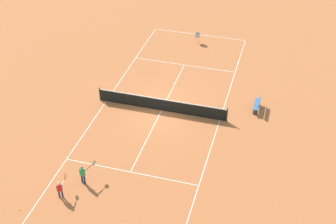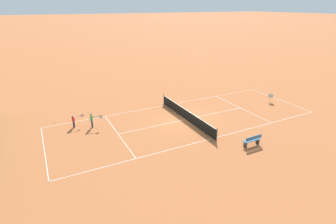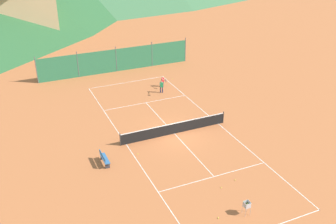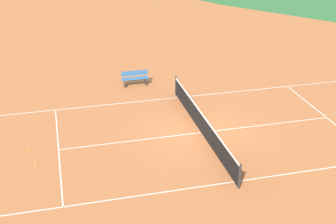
{
  "view_description": "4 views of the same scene",
  "coord_description": "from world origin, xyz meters",
  "px_view_note": "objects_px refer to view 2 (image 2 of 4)",
  "views": [
    {
      "loc": [
        -7.58,
        25.04,
        19.04
      ],
      "look_at": [
        -0.9,
        1.51,
        1.09
      ],
      "focal_mm": 50.0,
      "sensor_mm": 36.0,
      "label": 1
    },
    {
      "loc": [
        -18.7,
        11.43,
        9.73
      ],
      "look_at": [
        0.54,
        1.57,
        0.83
      ],
      "focal_mm": 28.0,
      "sensor_mm": 36.0,
      "label": 2
    },
    {
      "loc": [
        -11.69,
        -25.0,
        15.83
      ],
      "look_at": [
        0.25,
        1.84,
        1.06
      ],
      "focal_mm": 42.0,
      "sensor_mm": 36.0,
      "label": 3
    },
    {
      "loc": [
        17.92,
        -6.07,
        10.06
      ],
      "look_at": [
        0.45,
        -1.69,
        1.45
      ],
      "focal_mm": 50.0,
      "sensor_mm": 36.0,
      "label": 4
    }
  ],
  "objects_px": {
    "ball_hopper": "(271,96)",
    "tennis_ball_mid_court": "(251,106)",
    "player_far_baseline": "(74,120)",
    "tennis_ball_by_net_left": "(280,107)",
    "tennis_ball_near_corner": "(240,103)",
    "courtside_bench": "(252,140)",
    "tennis_ball_by_net_right": "(54,122)",
    "tennis_net": "(186,114)",
    "tennis_ball_service_box": "(227,132)",
    "player_near_baseline": "(92,119)"
  },
  "relations": [
    {
      "from": "player_near_baseline",
      "to": "tennis_ball_by_net_left",
      "type": "xyz_separation_m",
      "value": [
        -4.08,
        -17.99,
        -0.71
      ]
    },
    {
      "from": "tennis_ball_near_corner",
      "to": "courtside_bench",
      "type": "xyz_separation_m",
      "value": [
        -7.41,
        5.43,
        0.42
      ]
    },
    {
      "from": "player_far_baseline",
      "to": "tennis_ball_by_net_left",
      "type": "xyz_separation_m",
      "value": [
        -4.83,
        -19.36,
        -0.64
      ]
    },
    {
      "from": "player_far_baseline",
      "to": "courtside_bench",
      "type": "xyz_separation_m",
      "value": [
        -9.34,
        -11.2,
        -0.22
      ]
    },
    {
      "from": "tennis_ball_near_corner",
      "to": "ball_hopper",
      "type": "distance_m",
      "value": 3.36
    },
    {
      "from": "tennis_net",
      "to": "tennis_ball_mid_court",
      "type": "relative_size",
      "value": 139.09
    },
    {
      "from": "tennis_ball_by_net_right",
      "to": "courtside_bench",
      "type": "height_order",
      "value": "courtside_bench"
    },
    {
      "from": "player_near_baseline",
      "to": "tennis_ball_by_net_left",
      "type": "bearing_deg",
      "value": -102.79
    },
    {
      "from": "tennis_net",
      "to": "player_far_baseline",
      "type": "xyz_separation_m",
      "value": [
        2.99,
        9.3,
        0.18
      ]
    },
    {
      "from": "tennis_ball_by_net_left",
      "to": "player_far_baseline",
      "type": "bearing_deg",
      "value": 76.0
    },
    {
      "from": "player_near_baseline",
      "to": "ball_hopper",
      "type": "height_order",
      "value": "player_near_baseline"
    },
    {
      "from": "tennis_ball_by_net_left",
      "to": "tennis_ball_mid_court",
      "type": "bearing_deg",
      "value": 55.76
    },
    {
      "from": "tennis_net",
      "to": "tennis_ball_by_net_left",
      "type": "bearing_deg",
      "value": -100.33
    },
    {
      "from": "tennis_ball_by_net_left",
      "to": "tennis_ball_by_net_right",
      "type": "relative_size",
      "value": 1.0
    },
    {
      "from": "tennis_ball_by_net_right",
      "to": "tennis_ball_mid_court",
      "type": "height_order",
      "value": "same"
    },
    {
      "from": "tennis_ball_by_net_right",
      "to": "player_near_baseline",
      "type": "bearing_deg",
      "value": -131.09
    },
    {
      "from": "player_near_baseline",
      "to": "tennis_ball_by_net_right",
      "type": "xyz_separation_m",
      "value": [
        2.51,
        2.87,
        -0.71
      ]
    },
    {
      "from": "tennis_ball_by_net_right",
      "to": "tennis_ball_near_corner",
      "type": "relative_size",
      "value": 1.0
    },
    {
      "from": "tennis_ball_mid_court",
      "to": "ball_hopper",
      "type": "height_order",
      "value": "ball_hopper"
    },
    {
      "from": "tennis_net",
      "to": "ball_hopper",
      "type": "bearing_deg",
      "value": -90.83
    },
    {
      "from": "ball_hopper",
      "to": "tennis_ball_mid_court",
      "type": "bearing_deg",
      "value": 91.12
    },
    {
      "from": "tennis_ball_mid_court",
      "to": "courtside_bench",
      "type": "relative_size",
      "value": 0.04
    },
    {
      "from": "tennis_ball_near_corner",
      "to": "player_far_baseline",
      "type": "bearing_deg",
      "value": 83.4
    },
    {
      "from": "tennis_net",
      "to": "tennis_ball_near_corner",
      "type": "distance_m",
      "value": 7.43
    },
    {
      "from": "ball_hopper",
      "to": "courtside_bench",
      "type": "height_order",
      "value": "ball_hopper"
    },
    {
      "from": "tennis_ball_by_net_left",
      "to": "tennis_ball_by_net_right",
      "type": "distance_m",
      "value": 21.88
    },
    {
      "from": "player_far_baseline",
      "to": "tennis_ball_by_net_right",
      "type": "bearing_deg",
      "value": 40.44
    },
    {
      "from": "tennis_ball_near_corner",
      "to": "tennis_net",
      "type": "bearing_deg",
      "value": 98.28
    },
    {
      "from": "tennis_ball_mid_court",
      "to": "ball_hopper",
      "type": "bearing_deg",
      "value": -88.88
    },
    {
      "from": "tennis_ball_mid_court",
      "to": "tennis_net",
      "type": "bearing_deg",
      "value": 88.47
    },
    {
      "from": "tennis_net",
      "to": "player_near_baseline",
      "type": "distance_m",
      "value": 8.24
    },
    {
      "from": "ball_hopper",
      "to": "tennis_net",
      "type": "bearing_deg",
      "value": 89.17
    },
    {
      "from": "player_far_baseline",
      "to": "tennis_ball_by_net_left",
      "type": "relative_size",
      "value": 17.46
    },
    {
      "from": "player_far_baseline",
      "to": "tennis_ball_service_box",
      "type": "relative_size",
      "value": 17.46
    },
    {
      "from": "tennis_ball_mid_court",
      "to": "ball_hopper",
      "type": "distance_m",
      "value": 2.8
    },
    {
      "from": "player_near_baseline",
      "to": "ball_hopper",
      "type": "distance_m",
      "value": 18.48
    },
    {
      "from": "tennis_ball_by_net_left",
      "to": "tennis_ball_mid_court",
      "type": "xyz_separation_m",
      "value": [
        1.63,
        2.39,
        0.0
      ]
    },
    {
      "from": "tennis_ball_by_net_right",
      "to": "ball_hopper",
      "type": "xyz_separation_m",
      "value": [
        -4.91,
        -21.2,
        0.63
      ]
    },
    {
      "from": "tennis_net",
      "to": "player_far_baseline",
      "type": "height_order",
      "value": "player_far_baseline"
    },
    {
      "from": "tennis_net",
      "to": "player_far_baseline",
      "type": "distance_m",
      "value": 9.77
    },
    {
      "from": "tennis_net",
      "to": "player_near_baseline",
      "type": "relative_size",
      "value": 7.23
    },
    {
      "from": "player_far_baseline",
      "to": "tennis_ball_service_box",
      "type": "distance_m",
      "value": 12.9
    },
    {
      "from": "player_far_baseline",
      "to": "tennis_ball_near_corner",
      "type": "distance_m",
      "value": 16.76
    },
    {
      "from": "courtside_bench",
      "to": "tennis_ball_by_net_right",
      "type": "bearing_deg",
      "value": 48.86
    },
    {
      "from": "tennis_net",
      "to": "tennis_ball_by_net_left",
      "type": "xyz_separation_m",
      "value": [
        -1.83,
        -10.06,
        -0.47
      ]
    },
    {
      "from": "tennis_ball_by_net_left",
      "to": "tennis_ball_service_box",
      "type": "distance_m",
      "value": 8.6
    },
    {
      "from": "tennis_ball_by_net_right",
      "to": "ball_hopper",
      "type": "bearing_deg",
      "value": -103.03
    },
    {
      "from": "tennis_ball_near_corner",
      "to": "courtside_bench",
      "type": "bearing_deg",
      "value": 143.77
    },
    {
      "from": "tennis_ball_by_net_left",
      "to": "tennis_ball_service_box",
      "type": "xyz_separation_m",
      "value": [
        -1.92,
        8.39,
        0.0
      ]
    },
    {
      "from": "tennis_ball_by_net_left",
      "to": "courtside_bench",
      "type": "xyz_separation_m",
      "value": [
        -4.51,
        8.16,
        0.42
      ]
    }
  ]
}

